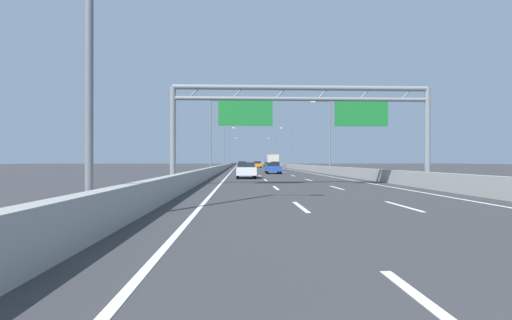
{
  "coord_description": "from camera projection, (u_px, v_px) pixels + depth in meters",
  "views": [
    {
      "loc": [
        -3.87,
        -0.24,
        1.59
      ],
      "look_at": [
        -0.69,
        76.05,
        1.79
      ],
      "focal_mm": 26.12,
      "sensor_mm": 36.0,
      "label": 1
    }
  ],
  "objects": [
    {
      "name": "ground_plane",
      "position": [
        255.0,
        167.0,
        100.31
      ],
      "size": [
        260.0,
        260.0,
        0.0
      ],
      "primitive_type": "plane",
      "color": "#38383A"
    },
    {
      "name": "lane_dash_left_0",
      "position": [
        442.0,
        315.0,
        3.82
      ],
      "size": [
        0.16,
        3.0,
        0.01
      ],
      "primitive_type": "cube",
      "color": "white",
      "rests_on": "ground_plane"
    },
    {
      "name": "lane_dash_left_1",
      "position": [
        301.0,
        207.0,
        12.81
      ],
      "size": [
        0.16,
        3.0,
        0.01
      ],
      "primitive_type": "cube",
      "color": "white",
      "rests_on": "ground_plane"
    },
    {
      "name": "lane_dash_left_2",
      "position": [
        276.0,
        188.0,
        21.8
      ],
      "size": [
        0.16,
        3.0,
        0.01
      ],
      "primitive_type": "cube",
      "color": "white",
      "rests_on": "ground_plane"
    },
    {
      "name": "lane_dash_left_3",
      "position": [
        266.0,
        180.0,
        30.8
      ],
      "size": [
        0.16,
        3.0,
        0.01
      ],
      "primitive_type": "cube",
      "color": "white",
      "rests_on": "ground_plane"
    },
    {
      "name": "lane_dash_left_4",
      "position": [
        260.0,
        176.0,
        39.79
      ],
      "size": [
        0.16,
        3.0,
        0.01
      ],
      "primitive_type": "cube",
      "color": "white",
      "rests_on": "ground_plane"
    },
    {
      "name": "lane_dash_left_5",
      "position": [
        256.0,
        173.0,
        48.78
      ],
      "size": [
        0.16,
        3.0,
        0.01
      ],
      "primitive_type": "cube",
      "color": "white",
      "rests_on": "ground_plane"
    },
    {
      "name": "lane_dash_left_6",
      "position": [
        254.0,
        171.0,
        57.77
      ],
      "size": [
        0.16,
        3.0,
        0.01
      ],
      "primitive_type": "cube",
      "color": "white",
      "rests_on": "ground_plane"
    },
    {
      "name": "lane_dash_left_7",
      "position": [
        252.0,
        170.0,
        66.76
      ],
      "size": [
        0.16,
        3.0,
        0.01
      ],
      "primitive_type": "cube",
      "color": "white",
      "rests_on": "ground_plane"
    },
    {
      "name": "lane_dash_left_8",
      "position": [
        251.0,
        169.0,
        75.76
      ],
      "size": [
        0.16,
        3.0,
        0.01
      ],
      "primitive_type": "cube",
      "color": "white",
      "rests_on": "ground_plane"
    },
    {
      "name": "lane_dash_left_9",
      "position": [
        250.0,
        168.0,
        84.75
      ],
      "size": [
        0.16,
        3.0,
        0.01
      ],
      "primitive_type": "cube",
      "color": "white",
      "rests_on": "ground_plane"
    },
    {
      "name": "lane_dash_left_10",
      "position": [
        249.0,
        167.0,
        93.74
      ],
      "size": [
        0.16,
        3.0,
        0.01
      ],
      "primitive_type": "cube",
      "color": "white",
      "rests_on": "ground_plane"
    },
    {
      "name": "lane_dash_left_11",
      "position": [
        248.0,
        167.0,
        102.73
      ],
      "size": [
        0.16,
        3.0,
        0.01
      ],
      "primitive_type": "cube",
      "color": "white",
      "rests_on": "ground_plane"
    },
    {
      "name": "lane_dash_left_12",
      "position": [
        247.0,
        166.0,
        111.73
      ],
      "size": [
        0.16,
        3.0,
        0.01
      ],
      "primitive_type": "cube",
      "color": "white",
      "rests_on": "ground_plane"
    },
    {
      "name": "lane_dash_left_13",
      "position": [
        247.0,
        166.0,
        120.72
      ],
      "size": [
        0.16,
        3.0,
        0.01
      ],
      "primitive_type": "cube",
      "color": "white",
      "rests_on": "ground_plane"
    },
    {
      "name": "lane_dash_left_14",
      "position": [
        246.0,
        166.0,
        129.71
      ],
      "size": [
        0.16,
        3.0,
        0.01
      ],
      "primitive_type": "cube",
      "color": "white",
      "rests_on": "ground_plane"
    },
    {
      "name": "lane_dash_left_15",
      "position": [
        246.0,
        165.0,
        138.7
      ],
      "size": [
        0.16,
        3.0,
        0.01
      ],
      "primitive_type": "cube",
      "color": "white",
      "rests_on": "ground_plane"
    },
    {
      "name": "lane_dash_left_16",
      "position": [
        246.0,
        165.0,
        147.69
      ],
      "size": [
        0.16,
        3.0,
        0.01
      ],
      "primitive_type": "cube",
      "color": "white",
      "rests_on": "ground_plane"
    },
    {
      "name": "lane_dash_left_17",
      "position": [
        245.0,
        165.0,
        156.69
      ],
      "size": [
        0.16,
        3.0,
        0.01
      ],
      "primitive_type": "cube",
      "color": "white",
      "rests_on": "ground_plane"
    },
    {
      "name": "lane_dash_right_1",
      "position": [
        403.0,
        206.0,
        12.96
      ],
      "size": [
        0.16,
        3.0,
        0.01
      ],
      "primitive_type": "cube",
      "color": "white",
      "rests_on": "ground_plane"
    },
    {
      "name": "lane_dash_right_2",
      "position": [
        337.0,
        188.0,
        21.95
      ],
      "size": [
        0.16,
        3.0,
        0.01
      ],
      "primitive_type": "cube",
      "color": "white",
      "rests_on": "ground_plane"
    },
    {
      "name": "lane_dash_right_3",
      "position": [
        309.0,
        180.0,
        30.95
      ],
      "size": [
        0.16,
        3.0,
        0.01
      ],
      "primitive_type": "cube",
      "color": "white",
      "rests_on": "ground_plane"
    },
    {
      "name": "lane_dash_right_4",
      "position": [
        293.0,
        176.0,
        39.94
      ],
      "size": [
        0.16,
        3.0,
        0.01
      ],
      "primitive_type": "cube",
      "color": "white",
      "rests_on": "ground_plane"
    },
    {
      "name": "lane_dash_right_5",
      "position": [
        284.0,
        173.0,
        48.93
      ],
      "size": [
        0.16,
        3.0,
        0.01
      ],
      "primitive_type": "cube",
      "color": "white",
      "rests_on": "ground_plane"
    },
    {
      "name": "lane_dash_right_6",
      "position": [
        277.0,
        171.0,
        57.92
      ],
      "size": [
        0.16,
        3.0,
        0.01
      ],
      "primitive_type": "cube",
      "color": "white",
      "rests_on": "ground_plane"
    },
    {
      "name": "lane_dash_right_7",
      "position": [
        272.0,
        170.0,
        66.91
      ],
      "size": [
        0.16,
        3.0,
        0.01
      ],
      "primitive_type": "cube",
      "color": "white",
      "rests_on": "ground_plane"
    },
    {
      "name": "lane_dash_right_8",
      "position": [
        268.0,
        169.0,
        75.91
      ],
      "size": [
        0.16,
        3.0,
        0.01
      ],
      "primitive_type": "cube",
      "color": "white",
      "rests_on": "ground_plane"
    },
    {
      "name": "lane_dash_right_9",
      "position": [
        265.0,
        168.0,
        84.9
      ],
      "size": [
        0.16,
        3.0,
        0.01
      ],
      "primitive_type": "cube",
      "color": "white",
      "rests_on": "ground_plane"
    },
    {
      "name": "lane_dash_right_10",
      "position": [
        263.0,
        167.0,
        93.89
      ],
      "size": [
        0.16,
        3.0,
        0.01
      ],
      "primitive_type": "cube",
      "color": "white",
      "rests_on": "ground_plane"
    },
    {
      "name": "lane_dash_right_11",
      "position": [
        261.0,
        167.0,
        102.88
      ],
      "size": [
        0.16,
        3.0,
        0.01
      ],
      "primitive_type": "cube",
      "color": "white",
      "rests_on": "ground_plane"
    },
    {
      "name": "lane_dash_right_12",
      "position": [
        259.0,
        166.0,
        111.88
      ],
      "size": [
        0.16,
        3.0,
        0.01
      ],
      "primitive_type": "cube",
      "color": "white",
      "rests_on": "ground_plane"
    },
    {
      "name": "lane_dash_right_13",
      "position": [
        258.0,
        166.0,
        120.87
      ],
      "size": [
        0.16,
        3.0,
        0.01
      ],
      "primitive_type": "cube",
      "color": "white",
      "rests_on": "ground_plane"
    },
    {
      "name": "lane_dash_right_14",
      "position": [
        257.0,
        166.0,
        129.86
      ],
      "size": [
        0.16,
        3.0,
        0.01
      ],
      "primitive_type": "cube",
      "color": "white",
      "rests_on": "ground_plane"
    },
    {
      "name": "lane_dash_right_15",
      "position": [
        256.0,
        165.0,
        138.85
      ],
      "size": [
        0.16,
        3.0,
        0.01
      ],
      "primitive_type": "cube",
      "color": "white",
      "rests_on": "ground_plane"
    },
    {
      "name": "lane_dash_right_16",
      "position": [
        255.0,
        165.0,
        147.84
      ],
      "size": [
        0.16,
        3.0,
        0.01
      ],
      "primitive_type": "cube",
      "color": "white",
      "rests_on": "ground_plane"
    },
    {
      "name": "lane_dash_right_17",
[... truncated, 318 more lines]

